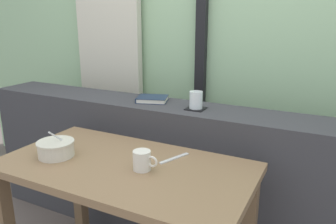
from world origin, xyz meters
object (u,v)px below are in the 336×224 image
(ceramic_mug, at_px, (142,160))
(soup_bowl, at_px, (56,149))
(coaster_square, at_px, (196,109))
(fork_utensil, at_px, (174,158))
(breakfast_table, at_px, (125,190))
(juice_glass, at_px, (196,100))
(closed_book, at_px, (152,99))

(ceramic_mug, bearing_deg, soup_bowl, -172.09)
(coaster_square, xyz_separation_m, fork_utensil, (0.05, -0.38, -0.14))
(fork_utensil, bearing_deg, breakfast_table, -116.55)
(juice_glass, bearing_deg, ceramic_mug, -91.84)
(juice_glass, bearing_deg, fork_utensil, -81.86)
(coaster_square, distance_m, ceramic_mug, 0.55)
(breakfast_table, relative_size, fork_utensil, 6.62)
(fork_utensil, distance_m, ceramic_mug, 0.18)
(soup_bowl, xyz_separation_m, ceramic_mug, (0.43, 0.06, 0.01))
(fork_utensil, bearing_deg, juice_glass, 120.27)
(closed_book, height_order, soup_bowl, closed_book)
(closed_book, height_order, ceramic_mug, closed_book)
(fork_utensil, bearing_deg, soup_bowl, -134.12)
(breakfast_table, relative_size, closed_book, 5.26)
(juice_glass, height_order, ceramic_mug, juice_glass)
(coaster_square, relative_size, juice_glass, 1.05)
(coaster_square, distance_m, fork_utensil, 0.41)
(juice_glass, distance_m, soup_bowl, 0.77)
(fork_utensil, bearing_deg, closed_book, 152.14)
(coaster_square, distance_m, closed_book, 0.31)
(coaster_square, bearing_deg, breakfast_table, -102.47)
(breakfast_table, height_order, soup_bowl, soup_bowl)
(breakfast_table, height_order, juice_glass, juice_glass)
(breakfast_table, distance_m, fork_utensil, 0.26)
(closed_book, height_order, fork_utensil, closed_book)
(closed_book, bearing_deg, soup_bowl, -102.80)
(juice_glass, relative_size, fork_utensil, 0.56)
(breakfast_table, height_order, coaster_square, coaster_square)
(coaster_square, xyz_separation_m, closed_book, (-0.30, 0.04, 0.01))
(coaster_square, relative_size, ceramic_mug, 0.88)
(fork_utensil, xyz_separation_m, ceramic_mug, (-0.07, -0.16, 0.04))
(soup_bowl, bearing_deg, closed_book, 77.20)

